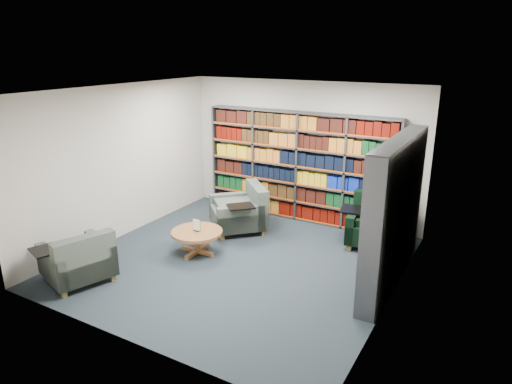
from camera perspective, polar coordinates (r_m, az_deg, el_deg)
The scene contains 7 objects.
room_shell at distance 7.20m, azimuth -2.37°, elevation 1.39°, with size 5.02×5.02×2.82m.
bookshelf_back at distance 9.28m, azimuth 5.34°, elevation 3.13°, with size 4.00×0.28×2.20m.
bookshelf_right at distance 6.99m, azimuth 16.94°, elevation -2.52°, with size 0.28×2.50×2.20m.
chair_teal_left at distance 8.86m, azimuth -1.65°, elevation -2.53°, with size 1.37×1.37×0.88m.
chair_green_right at distance 8.54m, azimuth 14.88°, elevation -3.97°, with size 1.20×1.09×0.87m.
chair_teal_front at distance 7.44m, azimuth -21.21°, elevation -8.12°, with size 1.14×1.20×0.82m.
coffee_table at distance 7.92m, azimuth -7.39°, elevation -5.41°, with size 0.88×0.88×0.62m.
Camera 1 is at (3.68, -5.85, 3.43)m, focal length 32.00 mm.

